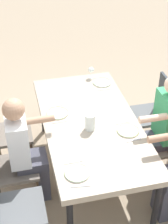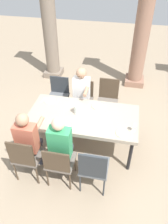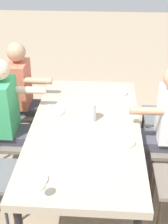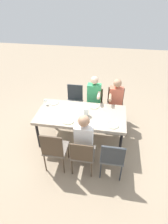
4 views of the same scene
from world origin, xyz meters
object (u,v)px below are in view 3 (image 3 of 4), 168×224
object	(u,v)px
plate_1	(53,111)
wine_glass_3	(41,185)
diner_woman_green	(12,119)
plate_2	(122,141)
water_pitcher	(90,113)
diner_man_white	(26,94)
dining_table	(85,132)
chair_west_south	(10,106)
diner_guest_third	(161,125)
plate_3	(32,179)
plate_0	(117,92)

from	to	relation	value
plate_1	wine_glass_3	world-z (taller)	wine_glass_3
diner_woman_green	plate_2	distance (m)	1.13
water_pitcher	diner_man_white	bearing A→B (deg)	-129.64
dining_table	chair_west_south	bearing A→B (deg)	-128.98
wine_glass_3	plate_2	bearing A→B (deg)	140.99
diner_man_white	diner_guest_third	bearing A→B (deg)	68.88
chair_west_south	plate_1	world-z (taller)	chair_west_south
diner_guest_third	chair_west_south	bearing A→B (deg)	-108.79
dining_table	diner_woman_green	size ratio (longest dim) A/B	1.51
dining_table	water_pitcher	distance (m)	0.19
diner_man_white	water_pitcher	bearing A→B (deg)	50.36
water_pitcher	chair_west_south	bearing A→B (deg)	-123.26
chair_west_south	plate_1	xyz separation A→B (m)	(0.49, 0.59, 0.23)
wine_glass_3	water_pitcher	distance (m)	1.06
diner_woman_green	plate_2	size ratio (longest dim) A/B	5.58
wine_glass_3	diner_woman_green	bearing A→B (deg)	-155.51
water_pitcher	dining_table	bearing A→B (deg)	-17.53
dining_table	plate_2	world-z (taller)	plate_2
diner_woman_green	wine_glass_3	bearing A→B (deg)	24.49
diner_guest_third	water_pitcher	bearing A→B (deg)	-84.01
dining_table	plate_2	size ratio (longest dim) A/B	8.41
wine_glass_3	plate_3	bearing A→B (deg)	-149.13
diner_woman_green	plate_3	distance (m)	1.01
diner_guest_third	water_pitcher	distance (m)	0.70
plate_1	water_pitcher	xyz separation A→B (m)	(0.13, 0.37, 0.07)
chair_west_south	plate_2	distance (m)	1.59
diner_guest_third	plate_2	size ratio (longest dim) A/B	5.45
chair_west_south	wine_glass_3	bearing A→B (deg)	22.60
chair_west_south	plate_0	distance (m)	1.25
diner_woman_green	plate_1	bearing A→B (deg)	97.96
plate_3	wine_glass_3	bearing A→B (deg)	30.87
dining_table	plate_0	world-z (taller)	plate_0
plate_2	diner_guest_third	bearing A→B (deg)	135.76
plate_1	diner_man_white	bearing A→B (deg)	-141.88
plate_3	wine_glass_3	xyz separation A→B (m)	(0.17, 0.10, 0.10)
diner_guest_third	plate_3	size ratio (longest dim) A/B	5.68
chair_west_south	diner_man_white	xyz separation A→B (m)	(0.00, 0.20, 0.15)
diner_guest_third	plate_0	bearing A→B (deg)	-142.09
dining_table	wine_glass_3	xyz separation A→B (m)	(0.90, -0.23, 0.17)
dining_table	diner_woman_green	world-z (taller)	diner_woman_green
diner_woman_green	plate_2	world-z (taller)	diner_woman_green
chair_west_south	diner_guest_third	xyz separation A→B (m)	(0.56, 1.64, 0.15)
diner_woman_green	plate_0	bearing A→B (deg)	116.64
chair_west_south	wine_glass_3	distance (m)	1.82
wine_glass_3	plate_1	bearing A→B (deg)	-175.18
diner_man_white	diner_guest_third	xyz separation A→B (m)	(0.55, 1.43, 0.00)
chair_west_south	plate_1	bearing A→B (deg)	49.98
dining_table	wine_glass_3	bearing A→B (deg)	-14.56
diner_guest_third	plate_3	distance (m)	1.40
dining_table	water_pitcher	world-z (taller)	water_pitcher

